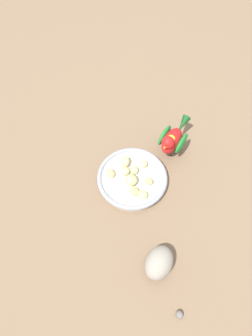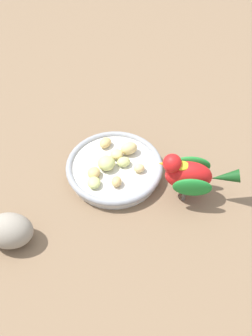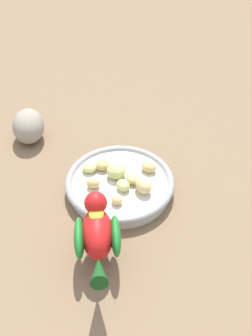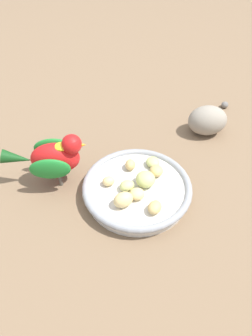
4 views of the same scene
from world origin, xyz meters
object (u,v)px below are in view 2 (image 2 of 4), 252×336
object	(u,v)px
apple_piece_6	(124,162)
rock_large	(9,231)
apple_piece_3	(129,148)
apple_piece_8	(94,173)
apple_piece_0	(106,163)
apple_piece_2	(94,183)
apple_piece_4	(117,182)
apple_piece_7	(139,168)
parrot	(190,175)
apple_piece_5	(117,154)
apple_piece_1	(105,143)
feeding_bowl	(114,168)

from	to	relation	value
apple_piece_6	rock_large	distance (m)	0.29
apple_piece_3	apple_piece_8	bearing A→B (deg)	-142.59
apple_piece_0	rock_large	bearing A→B (deg)	-141.18
apple_piece_2	rock_large	size ratio (longest dim) A/B	0.33
apple_piece_4	rock_large	bearing A→B (deg)	-153.59
apple_piece_8	rock_large	bearing A→B (deg)	-140.91
apple_piece_3	apple_piece_4	world-z (taller)	apple_piece_3
apple_piece_7	parrot	xyz separation A→B (m)	(0.10, -0.06, 0.04)
apple_piece_2	apple_piece_8	size ratio (longest dim) A/B	1.06
apple_piece_3	rock_large	bearing A→B (deg)	-141.46
apple_piece_4	apple_piece_5	world-z (taller)	same
apple_piece_1	apple_piece_5	xyz separation A→B (m)	(0.02, -0.04, -0.00)
rock_large	apple_piece_2	bearing A→B (deg)	33.14
apple_piece_6	feeding_bowl	bearing A→B (deg)	-174.89
apple_piece_1	apple_piece_0	bearing A→B (deg)	-90.50
apple_piece_8	rock_large	size ratio (longest dim) A/B	0.31
feeding_bowl	apple_piece_1	distance (m)	0.07
apple_piece_0	rock_large	xyz separation A→B (m)	(-0.20, -0.16, -0.00)
apple_piece_8	apple_piece_7	bearing A→B (deg)	3.50
apple_piece_8	apple_piece_2	bearing A→B (deg)	-90.92
apple_piece_1	apple_piece_3	bearing A→B (deg)	-26.56
apple_piece_0	apple_piece_1	distance (m)	0.07
apple_piece_7	apple_piece_8	xyz separation A→B (m)	(-0.10, -0.01, 0.00)
apple_piece_2	apple_piece_7	xyz separation A→B (m)	(0.10, 0.03, 0.00)
feeding_bowl	parrot	xyz separation A→B (m)	(0.16, -0.08, 0.05)
apple_piece_4	apple_piece_6	size ratio (longest dim) A/B	0.87
apple_piece_8	apple_piece_6	bearing A→B (deg)	21.58
apple_piece_7	parrot	bearing A→B (deg)	-29.48
feeding_bowl	apple_piece_4	xyz separation A→B (m)	(0.00, -0.05, 0.02)
apple_piece_1	apple_piece_8	size ratio (longest dim) A/B	1.08
apple_piece_0	rock_large	distance (m)	0.26
apple_piece_3	parrot	world-z (taller)	parrot
apple_piece_2	parrot	world-z (taller)	parrot
apple_piece_2	apple_piece_7	world-z (taller)	same
apple_piece_0	parrot	distance (m)	0.19
apple_piece_7	rock_large	bearing A→B (deg)	-152.04
apple_piece_3	apple_piece_7	bearing A→B (deg)	-72.78
apple_piece_8	rock_large	world-z (taller)	rock_large
apple_piece_4	apple_piece_6	bearing A→B (deg)	70.78
apple_piece_3	feeding_bowl	bearing A→B (deg)	-133.38
apple_piece_0	parrot	size ratio (longest dim) A/B	0.22
apple_piece_2	parrot	bearing A→B (deg)	-6.59
apple_piece_7	rock_large	distance (m)	0.31
apple_piece_4	parrot	xyz separation A→B (m)	(0.16, -0.02, 0.03)
apple_piece_4	parrot	distance (m)	0.16
apple_piece_4	apple_piece_7	distance (m)	0.06
apple_piece_3	apple_piece_4	xyz separation A→B (m)	(-0.04, -0.09, -0.00)
apple_piece_0	apple_piece_2	world-z (taller)	apple_piece_0
apple_piece_1	apple_piece_5	distance (m)	0.05
apple_piece_1	apple_piece_5	bearing A→B (deg)	-58.19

